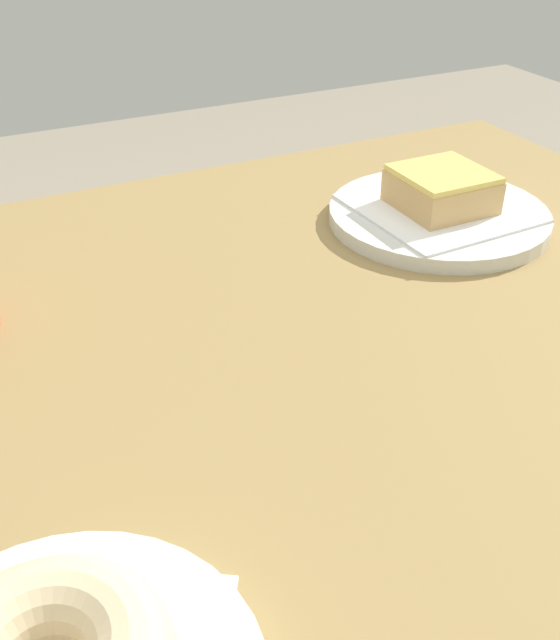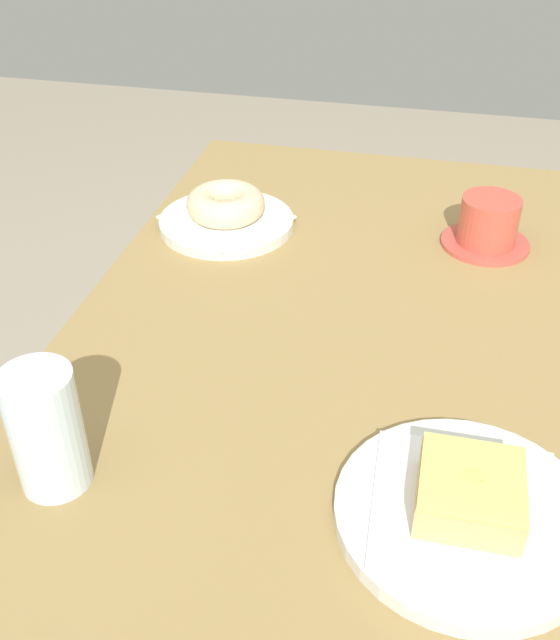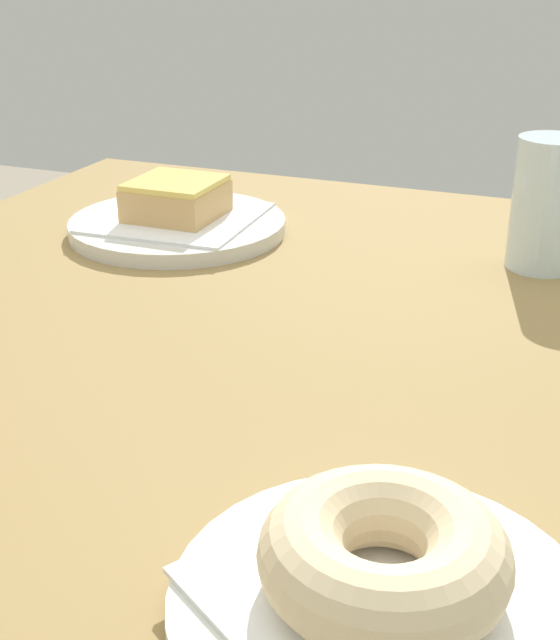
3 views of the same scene
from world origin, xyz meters
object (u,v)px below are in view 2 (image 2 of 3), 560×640
(donut_glazed_square, at_px, (470,491))
(coffee_cup, at_px, (488,224))
(plate_sugar_ring, at_px, (226,223))
(water_glass, at_px, (46,430))
(donut_sugar_ring, at_px, (226,204))
(plate_glazed_square, at_px, (465,515))

(donut_glazed_square, xyz_separation_m, coffee_cup, (0.51, -0.01, -0.00))
(plate_sugar_ring, distance_m, water_glass, 0.51)
(donut_glazed_square, height_order, donut_sugar_ring, same)
(water_glass, bearing_deg, donut_glazed_square, -84.67)
(plate_glazed_square, relative_size, coffee_cup, 1.86)
(plate_sugar_ring, relative_size, water_glass, 1.59)
(donut_glazed_square, distance_m, donut_sugar_ring, 0.59)
(plate_glazed_square, xyz_separation_m, donut_sugar_ring, (0.48, 0.36, 0.03))
(plate_sugar_ring, distance_m, donut_sugar_ring, 0.03)
(donut_glazed_square, bearing_deg, donut_sugar_ring, 36.85)
(donut_glazed_square, bearing_deg, coffee_cup, -1.62)
(donut_glazed_square, relative_size, coffee_cup, 0.72)
(donut_glazed_square, height_order, coffee_cup, coffee_cup)
(plate_glazed_square, xyz_separation_m, donut_glazed_square, (0.00, -0.00, 0.03))
(plate_sugar_ring, xyz_separation_m, donut_sugar_ring, (0.00, 0.00, 0.03))
(coffee_cup, bearing_deg, donut_glazed_square, 178.38)
(plate_glazed_square, distance_m, plate_sugar_ring, 0.59)
(donut_glazed_square, distance_m, plate_sugar_ring, 0.59)
(plate_glazed_square, height_order, donut_sugar_ring, donut_sugar_ring)
(coffee_cup, bearing_deg, plate_sugar_ring, 94.72)
(donut_sugar_ring, relative_size, coffee_cup, 0.93)
(plate_glazed_square, relative_size, donut_glazed_square, 2.57)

